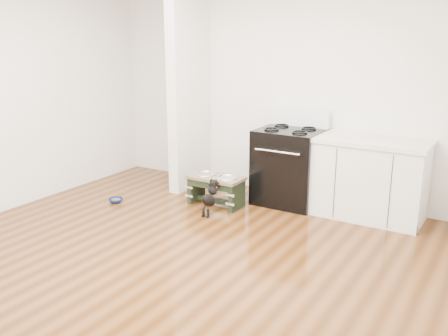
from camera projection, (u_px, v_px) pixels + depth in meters
The scene contains 8 objects.
ground at pixel (165, 264), 4.56m from camera, with size 5.00×5.00×0.00m, color #40210B.
room_shell at pixel (159, 86), 4.13m from camera, with size 5.00×5.00×5.00m.
partition_wall at pixel (190, 87), 6.52m from camera, with size 0.15×0.80×2.70m, color silver.
oven_range at pixel (289, 165), 6.08m from camera, with size 0.76×0.69×1.14m.
cabinet_run at pixel (370, 179), 5.62m from camera, with size 1.24×0.64×0.91m.
dog_feeder at pixel (216, 185), 6.05m from camera, with size 0.67×0.36×0.38m.
puppy at pixel (210, 196), 5.75m from camera, with size 0.12×0.34×0.41m.
floor_bowl at pixel (116, 200), 6.20m from camera, with size 0.21×0.21×0.05m.
Camera 1 is at (2.63, -3.27, 2.06)m, focal length 40.00 mm.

